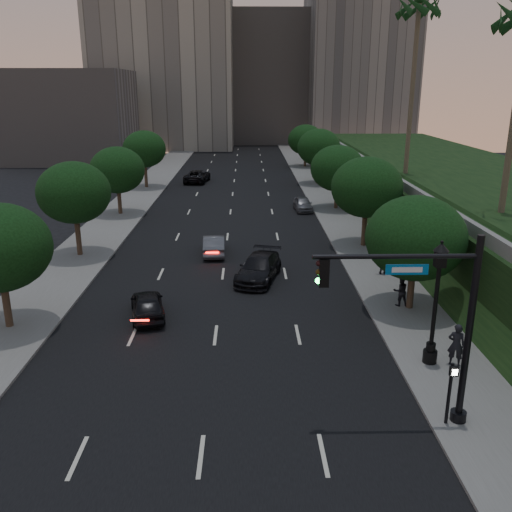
{
  "coord_description": "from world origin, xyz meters",
  "views": [
    {
      "loc": [
        1.53,
        -18.9,
        11.54
      ],
      "look_at": [
        1.99,
        6.38,
        3.6
      ],
      "focal_mm": 38.0,
      "sensor_mm": 36.0,
      "label": 1
    }
  ],
  "objects_px": {
    "street_lamp": "(435,309)",
    "sedan_mid_left": "(214,245)",
    "traffic_signal_mast": "(437,330)",
    "pedestrian_c": "(384,260)",
    "sedan_near_right": "(259,268)",
    "pedestrian_a": "(456,345)",
    "sedan_far_left": "(197,176)",
    "pedestrian_b": "(401,291)",
    "sedan_near_left": "(147,305)",
    "sedan_far_right": "(303,204)"
  },
  "relations": [
    {
      "from": "sedan_near_left",
      "to": "pedestrian_b",
      "type": "bearing_deg",
      "value": 171.55
    },
    {
      "from": "sedan_far_right",
      "to": "pedestrian_b",
      "type": "relative_size",
      "value": 2.35
    },
    {
      "from": "sedan_mid_left",
      "to": "pedestrian_c",
      "type": "distance_m",
      "value": 12.06
    },
    {
      "from": "pedestrian_a",
      "to": "pedestrian_c",
      "type": "bearing_deg",
      "value": -68.38
    },
    {
      "from": "sedan_mid_left",
      "to": "sedan_near_right",
      "type": "bearing_deg",
      "value": 116.75
    },
    {
      "from": "sedan_mid_left",
      "to": "sedan_near_right",
      "type": "xyz_separation_m",
      "value": [
        3.08,
        -5.44,
        0.06
      ]
    },
    {
      "from": "street_lamp",
      "to": "sedan_mid_left",
      "type": "relative_size",
      "value": 1.32
    },
    {
      "from": "pedestrian_a",
      "to": "sedan_near_right",
      "type": "bearing_deg",
      "value": -33.54
    },
    {
      "from": "sedan_near_right",
      "to": "sedan_far_right",
      "type": "xyz_separation_m",
      "value": [
        4.72,
        19.55,
        -0.1
      ]
    },
    {
      "from": "traffic_signal_mast",
      "to": "pedestrian_c",
      "type": "distance_m",
      "value": 16.13
    },
    {
      "from": "sedan_far_left",
      "to": "sedan_far_right",
      "type": "distance_m",
      "value": 20.18
    },
    {
      "from": "street_lamp",
      "to": "sedan_mid_left",
      "type": "height_order",
      "value": "street_lamp"
    },
    {
      "from": "street_lamp",
      "to": "pedestrian_a",
      "type": "xyz_separation_m",
      "value": [
        0.98,
        -0.24,
        -1.54
      ]
    },
    {
      "from": "sedan_near_left",
      "to": "sedan_near_right",
      "type": "relative_size",
      "value": 0.78
    },
    {
      "from": "sedan_far_left",
      "to": "sedan_near_right",
      "type": "xyz_separation_m",
      "value": [
        6.89,
        -36.06,
        -0.01
      ]
    },
    {
      "from": "traffic_signal_mast",
      "to": "sedan_near_right",
      "type": "height_order",
      "value": "traffic_signal_mast"
    },
    {
      "from": "sedan_near_right",
      "to": "pedestrian_a",
      "type": "height_order",
      "value": "pedestrian_a"
    },
    {
      "from": "traffic_signal_mast",
      "to": "pedestrian_a",
      "type": "bearing_deg",
      "value": 58.71
    },
    {
      "from": "sedan_far_left",
      "to": "pedestrian_a",
      "type": "height_order",
      "value": "pedestrian_a"
    },
    {
      "from": "traffic_signal_mast",
      "to": "sedan_far_left",
      "type": "bearing_deg",
      "value": 103.75
    },
    {
      "from": "sedan_near_left",
      "to": "pedestrian_c",
      "type": "relative_size",
      "value": 2.21
    },
    {
      "from": "pedestrian_c",
      "to": "sedan_far_right",
      "type": "bearing_deg",
      "value": -78.04
    },
    {
      "from": "sedan_far_left",
      "to": "pedestrian_b",
      "type": "xyz_separation_m",
      "value": [
        14.45,
        -40.72,
        0.21
      ]
    },
    {
      "from": "pedestrian_b",
      "to": "pedestrian_c",
      "type": "height_order",
      "value": "pedestrian_c"
    },
    {
      "from": "sedan_mid_left",
      "to": "pedestrian_b",
      "type": "bearing_deg",
      "value": 133.73
    },
    {
      "from": "sedan_far_right",
      "to": "street_lamp",
      "type": "bearing_deg",
      "value": -88.63
    },
    {
      "from": "sedan_far_right",
      "to": "pedestrian_c",
      "type": "relative_size",
      "value": 2.12
    },
    {
      "from": "sedan_far_right",
      "to": "sedan_near_right",
      "type": "bearing_deg",
      "value": -106.72
    },
    {
      "from": "street_lamp",
      "to": "pedestrian_b",
      "type": "bearing_deg",
      "value": 86.14
    },
    {
      "from": "sedan_mid_left",
      "to": "sedan_near_right",
      "type": "relative_size",
      "value": 0.81
    },
    {
      "from": "sedan_near_right",
      "to": "pedestrian_a",
      "type": "bearing_deg",
      "value": -39.5
    },
    {
      "from": "street_lamp",
      "to": "sedan_mid_left",
      "type": "xyz_separation_m",
      "value": [
        -10.21,
        16.45,
        -1.93
      ]
    },
    {
      "from": "sedan_far_left",
      "to": "sedan_far_right",
      "type": "height_order",
      "value": "sedan_far_left"
    },
    {
      "from": "pedestrian_b",
      "to": "sedan_near_left",
      "type": "bearing_deg",
      "value": -1.63
    },
    {
      "from": "sedan_near_right",
      "to": "sedan_far_right",
      "type": "bearing_deg",
      "value": 91.13
    },
    {
      "from": "pedestrian_a",
      "to": "pedestrian_c",
      "type": "distance_m",
      "value": 11.75
    },
    {
      "from": "sedan_near_left",
      "to": "street_lamp",
      "type": "bearing_deg",
      "value": 145.03
    },
    {
      "from": "traffic_signal_mast",
      "to": "pedestrian_a",
      "type": "relative_size",
      "value": 3.7
    },
    {
      "from": "traffic_signal_mast",
      "to": "sedan_mid_left",
      "type": "distance_m",
      "value": 22.67
    },
    {
      "from": "sedan_mid_left",
      "to": "traffic_signal_mast",
      "type": "bearing_deg",
      "value": 110.15
    },
    {
      "from": "street_lamp",
      "to": "pedestrian_a",
      "type": "relative_size",
      "value": 2.97
    },
    {
      "from": "sedan_near_left",
      "to": "pedestrian_c",
      "type": "xyz_separation_m",
      "value": [
        13.84,
        6.14,
        0.38
      ]
    },
    {
      "from": "sedan_near_left",
      "to": "pedestrian_c",
      "type": "height_order",
      "value": "pedestrian_c"
    },
    {
      "from": "sedan_far_left",
      "to": "pedestrian_c",
      "type": "distance_m",
      "value": 38.52
    },
    {
      "from": "pedestrian_a",
      "to": "pedestrian_c",
      "type": "relative_size",
      "value": 1.02
    },
    {
      "from": "sedan_near_left",
      "to": "sedan_near_right",
      "type": "height_order",
      "value": "sedan_near_right"
    },
    {
      "from": "sedan_near_left",
      "to": "pedestrian_c",
      "type": "distance_m",
      "value": 15.15
    },
    {
      "from": "sedan_near_left",
      "to": "sedan_near_right",
      "type": "bearing_deg",
      "value": -149.02
    },
    {
      "from": "sedan_near_left",
      "to": "pedestrian_c",
      "type": "bearing_deg",
      "value": -168.7
    },
    {
      "from": "sedan_near_right",
      "to": "pedestrian_b",
      "type": "height_order",
      "value": "pedestrian_b"
    }
  ]
}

